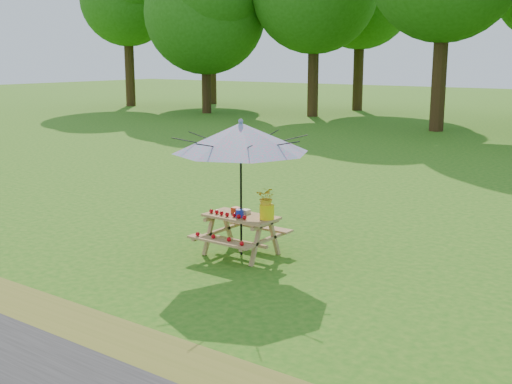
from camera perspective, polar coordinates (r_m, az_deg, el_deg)
The scene contains 7 objects.
ground at distance 10.86m, azimuth -8.97°, elevation -5.42°, with size 120.00×120.00×0.00m, color #246713.
drygrass_strip at distance 9.21m, azimuth -21.46°, elevation -9.34°, with size 120.00×1.20×0.01m, color olive.
picnic_table at distance 10.57m, azimuth -1.33°, elevation -3.91°, with size 1.20×1.32×0.67m.
patio_umbrella at distance 10.25m, azimuth -1.36°, elevation 4.85°, with size 2.24×2.24×2.25m.
produce_bins at distance 10.50m, azimuth -1.44°, elevation -1.78°, with size 0.35×0.38×0.13m.
tomatoes_row at distance 10.43m, azimuth -2.59°, elevation -1.99°, with size 0.77×0.13×0.07m, color #C0060D, non-canonical shape.
flower_bucket at distance 10.20m, azimuth 0.97°, elevation -0.88°, with size 0.37×0.34×0.53m.
Camera 1 is at (7.36, -7.31, 3.22)m, focal length 45.00 mm.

